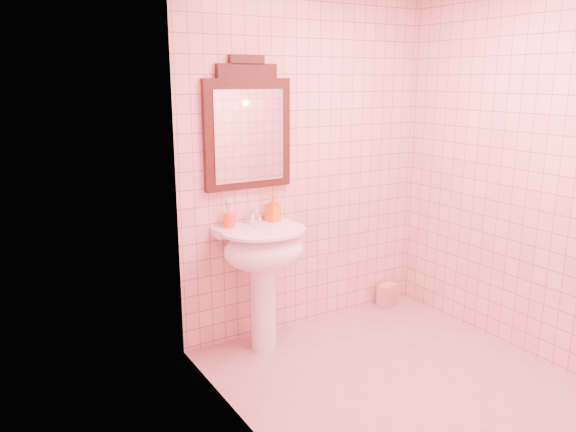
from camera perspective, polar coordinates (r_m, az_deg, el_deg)
floor at (r=3.67m, az=11.59°, el=-16.52°), size 2.20×2.20×0.00m
back_wall at (r=4.08m, az=2.00°, el=5.57°), size 2.00×0.02×2.50m
pedestal_sink at (r=3.78m, az=-2.51°, el=-4.28°), size 0.58×0.58×0.86m
faucet at (r=3.82m, az=-3.52°, el=-0.05°), size 0.04×0.16×0.11m
mirror at (r=3.79m, az=-4.11°, el=8.88°), size 0.63×0.06×0.88m
toothbrush_cup at (r=3.76m, az=-6.00°, el=-0.45°), size 0.08×0.08×0.18m
soap_dispenser at (r=3.90m, az=-1.55°, el=0.76°), size 0.10×0.11×0.18m
towel at (r=4.74m, az=10.03°, el=-7.96°), size 0.18×0.14×0.19m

